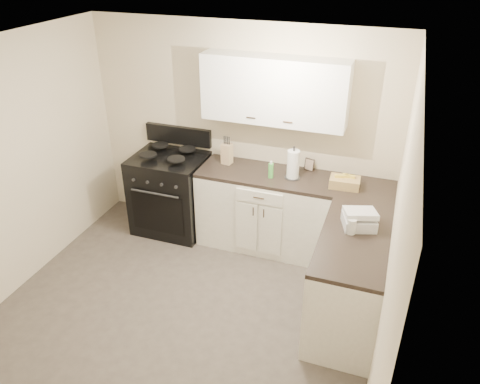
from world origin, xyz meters
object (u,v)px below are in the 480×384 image
(stove, at_px, (171,195))
(knife_block, at_px, (227,154))
(countertop_grill, at_px, (359,221))
(paper_towel, at_px, (293,164))
(wicker_basket, at_px, (345,182))

(stove, distance_m, knife_block, 0.93)
(knife_block, distance_m, countertop_grill, 1.81)
(paper_towel, distance_m, countertop_grill, 1.10)
(stove, relative_size, knife_block, 4.23)
(countertop_grill, bearing_deg, paper_towel, 119.24)
(knife_block, bearing_deg, wicker_basket, 5.45)
(knife_block, relative_size, paper_towel, 0.76)
(knife_block, bearing_deg, paper_towel, 3.26)
(stove, xyz_separation_m, knife_block, (0.69, 0.12, 0.60))
(knife_block, bearing_deg, stove, -159.05)
(wicker_basket, height_order, countertop_grill, same)
(paper_towel, bearing_deg, wicker_basket, -2.29)
(knife_block, bearing_deg, countertop_grill, -17.18)
(stove, height_order, countertop_grill, countertop_grill)
(stove, height_order, knife_block, knife_block)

